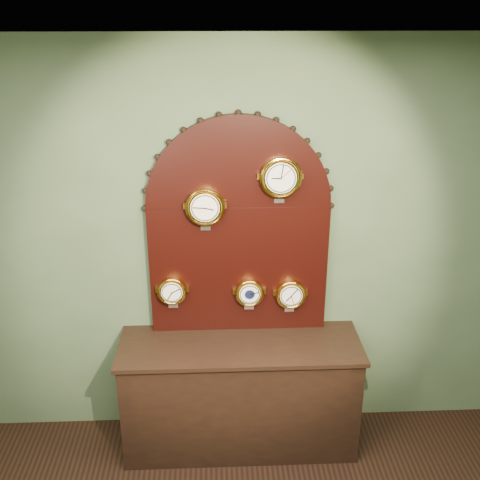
{
  "coord_description": "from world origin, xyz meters",
  "views": [
    {
      "loc": [
        -0.15,
        -1.06,
        2.96
      ],
      "look_at": [
        0.0,
        2.25,
        1.58
      ],
      "focal_mm": 42.91,
      "sensor_mm": 36.0,
      "label": 1
    }
  ],
  "objects_px": {
    "shop_counter": "(240,396)",
    "tide_clock": "(291,294)",
    "roman_clock": "(205,207)",
    "display_board": "(239,222)",
    "barometer": "(249,292)",
    "hygrometer": "(172,290)",
    "arabic_clock": "(280,177)"
  },
  "relations": [
    {
      "from": "display_board",
      "to": "barometer",
      "type": "bearing_deg",
      "value": -43.33
    },
    {
      "from": "shop_counter",
      "to": "tide_clock",
      "type": "bearing_deg",
      "value": 23.65
    },
    {
      "from": "barometer",
      "to": "arabic_clock",
      "type": "bearing_deg",
      "value": -0.48
    },
    {
      "from": "shop_counter",
      "to": "roman_clock",
      "type": "distance_m",
      "value": 1.38
    },
    {
      "from": "shop_counter",
      "to": "tide_clock",
      "type": "distance_m",
      "value": 0.82
    },
    {
      "from": "display_board",
      "to": "shop_counter",
      "type": "bearing_deg",
      "value": -90.0
    },
    {
      "from": "barometer",
      "to": "tide_clock",
      "type": "height_order",
      "value": "barometer"
    },
    {
      "from": "barometer",
      "to": "display_board",
      "type": "bearing_deg",
      "value": 136.67
    },
    {
      "from": "tide_clock",
      "to": "barometer",
      "type": "bearing_deg",
      "value": 179.97
    },
    {
      "from": "barometer",
      "to": "hygrometer",
      "type": "bearing_deg",
      "value": 179.98
    },
    {
      "from": "roman_clock",
      "to": "shop_counter",
      "type": "bearing_deg",
      "value": -35.22
    },
    {
      "from": "shop_counter",
      "to": "display_board",
      "type": "xyz_separation_m",
      "value": [
        0.0,
        0.22,
        1.23
      ]
    },
    {
      "from": "roman_clock",
      "to": "barometer",
      "type": "xyz_separation_m",
      "value": [
        0.29,
        0.0,
        -0.62
      ]
    },
    {
      "from": "tide_clock",
      "to": "arabic_clock",
      "type": "bearing_deg",
      "value": -179.1
    },
    {
      "from": "display_board",
      "to": "barometer",
      "type": "relative_size",
      "value": 6.21
    },
    {
      "from": "display_board",
      "to": "roman_clock",
      "type": "relative_size",
      "value": 5.09
    },
    {
      "from": "roman_clock",
      "to": "tide_clock",
      "type": "distance_m",
      "value": 0.86
    },
    {
      "from": "barometer",
      "to": "tide_clock",
      "type": "distance_m",
      "value": 0.28
    },
    {
      "from": "tide_clock",
      "to": "roman_clock",
      "type": "bearing_deg",
      "value": -179.89
    },
    {
      "from": "roman_clock",
      "to": "arabic_clock",
      "type": "distance_m",
      "value": 0.51
    },
    {
      "from": "barometer",
      "to": "roman_clock",
      "type": "bearing_deg",
      "value": -179.75
    },
    {
      "from": "roman_clock",
      "to": "tide_clock",
      "type": "relative_size",
      "value": 1.17
    },
    {
      "from": "display_board",
      "to": "tide_clock",
      "type": "distance_m",
      "value": 0.62
    },
    {
      "from": "roman_clock",
      "to": "display_board",
      "type": "bearing_deg",
      "value": 17.24
    },
    {
      "from": "shop_counter",
      "to": "barometer",
      "type": "xyz_separation_m",
      "value": [
        0.07,
        0.15,
        0.74
      ]
    },
    {
      "from": "arabic_clock",
      "to": "tide_clock",
      "type": "bearing_deg",
      "value": 0.9
    },
    {
      "from": "display_board",
      "to": "barometer",
      "type": "xyz_separation_m",
      "value": [
        0.07,
        -0.07,
        -0.49
      ]
    },
    {
      "from": "display_board",
      "to": "arabic_clock",
      "type": "height_order",
      "value": "display_board"
    },
    {
      "from": "shop_counter",
      "to": "tide_clock",
      "type": "xyz_separation_m",
      "value": [
        0.35,
        0.15,
        0.72
      ]
    },
    {
      "from": "shop_counter",
      "to": "display_board",
      "type": "bearing_deg",
      "value": 90.0
    },
    {
      "from": "shop_counter",
      "to": "hygrometer",
      "type": "xyz_separation_m",
      "value": [
        -0.45,
        0.15,
        0.76
      ]
    },
    {
      "from": "hygrometer",
      "to": "roman_clock",
      "type": "bearing_deg",
      "value": -0.35
    }
  ]
}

